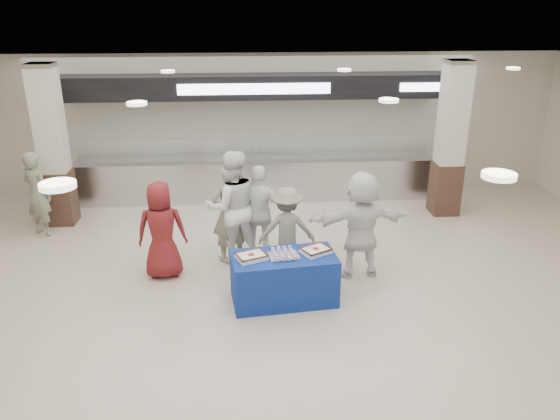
{
  "coord_description": "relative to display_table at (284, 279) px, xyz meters",
  "views": [
    {
      "loc": [
        -0.27,
        -6.5,
        4.32
      ],
      "look_at": [
        0.3,
        1.6,
        1.16
      ],
      "focal_mm": 35.0,
      "sensor_mm": 36.0,
      "label": 1
    }
  ],
  "objects": [
    {
      "name": "chef_tall",
      "position": [
        -0.77,
        1.48,
        0.61
      ],
      "size": [
        1.1,
        0.94,
        1.98
      ],
      "primitive_type": "imported",
      "rotation": [
        0.0,
        0.0,
        3.35
      ],
      "color": "white",
      "rests_on": "ground"
    },
    {
      "name": "soldier_b",
      "position": [
        0.13,
        1.04,
        0.36
      ],
      "size": [
        0.95,
        0.55,
        1.47
      ],
      "primitive_type": "imported",
      "rotation": [
        0.0,
        0.0,
        3.15
      ],
      "color": "gray",
      "rests_on": "ground"
    },
    {
      "name": "display_table",
      "position": [
        0.0,
        0.0,
        0.0
      ],
      "size": [
        1.63,
        0.95,
        0.75
      ],
      "primitive_type": "cube",
      "rotation": [
        0.0,
        0.0,
        0.12
      ],
      "color": "navy",
      "rests_on": "ground"
    },
    {
      "name": "sheet_cake_left",
      "position": [
        -0.48,
        -0.05,
        0.42
      ],
      "size": [
        0.51,
        0.46,
        0.09
      ],
      "color": "white",
      "rests_on": "display_table"
    },
    {
      "name": "column_left",
      "position": [
        -4.3,
        3.44,
        1.15
      ],
      "size": [
        0.55,
        0.55,
        3.2
      ],
      "color": "#372219",
      "rests_on": "ground"
    },
    {
      "name": "soldier_bg",
      "position": [
        -4.51,
        2.86,
        0.46
      ],
      "size": [
        0.73,
        0.65,
        1.67
      ],
      "primitive_type": "imported",
      "rotation": [
        0.0,
        0.0,
        2.62
      ],
      "color": "gray",
      "rests_on": "ground"
    },
    {
      "name": "sheet_cake_right",
      "position": [
        0.49,
        0.08,
        0.42
      ],
      "size": [
        0.51,
        0.48,
        0.09
      ],
      "color": "white",
      "rests_on": "display_table"
    },
    {
      "name": "soldier_a",
      "position": [
        -0.83,
        1.47,
        0.5
      ],
      "size": [
        0.75,
        0.62,
        1.75
      ],
      "primitive_type": "imported",
      "rotation": [
        0.0,
        0.0,
        3.5
      ],
      "color": "gray",
      "rests_on": "ground"
    },
    {
      "name": "ground",
      "position": [
        -0.3,
        -0.76,
        -0.38
      ],
      "size": [
        14.0,
        14.0,
        0.0
      ],
      "primitive_type": "plane",
      "color": "beige",
      "rests_on": "ground"
    },
    {
      "name": "cupcake_tray",
      "position": [
        -0.0,
        0.0,
        0.41
      ],
      "size": [
        0.48,
        0.39,
        0.07
      ],
      "color": "#B8B8BD",
      "rests_on": "display_table"
    },
    {
      "name": "column_right",
      "position": [
        3.7,
        3.44,
        1.15
      ],
      "size": [
        0.55,
        0.55,
        3.2
      ],
      "color": "#372219",
      "rests_on": "ground"
    },
    {
      "name": "civilian_maroon",
      "position": [
        -1.91,
        0.95,
        0.44
      ],
      "size": [
        0.83,
        0.57,
        1.63
      ],
      "primitive_type": "imported",
      "rotation": [
        0.0,
        0.0,
        3.21
      ],
      "color": "maroon",
      "rests_on": "ground"
    },
    {
      "name": "civilian_white",
      "position": [
        1.31,
        0.77,
        0.52
      ],
      "size": [
        1.71,
        0.68,
        1.8
      ],
      "primitive_type": "imported",
      "rotation": [
        0.0,
        0.0,
        3.23
      ],
      "color": "white",
      "rests_on": "ground"
    },
    {
      "name": "serving_line",
      "position": [
        -0.29,
        4.63,
        0.78
      ],
      "size": [
        8.7,
        0.85,
        2.8
      ],
      "color": "silver",
      "rests_on": "ground"
    },
    {
      "name": "chef_short",
      "position": [
        -0.3,
        1.48,
        0.48
      ],
      "size": [
        1.07,
        0.63,
        1.71
      ],
      "primitive_type": "imported",
      "rotation": [
        0.0,
        0.0,
        2.92
      ],
      "color": "white",
      "rests_on": "ground"
    }
  ]
}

